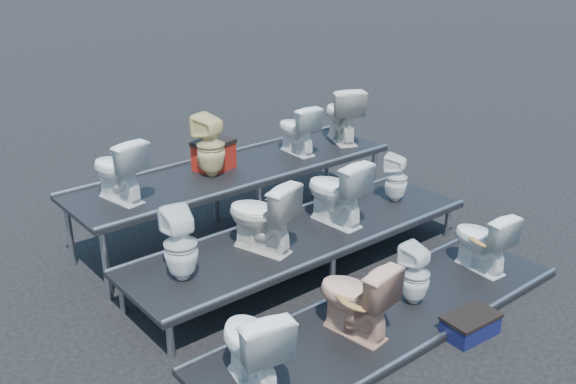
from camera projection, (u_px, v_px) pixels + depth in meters
ground at (303, 270)px, 7.32m from camera, size 80.00×80.00×0.00m
tier_front at (388, 317)px, 6.38m from camera, size 4.20×1.20×0.06m
tier_mid at (303, 252)px, 7.23m from camera, size 4.20×1.20×0.46m
tier_back at (237, 201)px, 8.09m from camera, size 4.20×1.20×0.86m
toilet_0 at (252, 345)px, 5.24m from camera, size 0.59×0.86×0.80m
toilet_1 at (355, 297)px, 5.94m from camera, size 0.54×0.82×0.78m
toilet_2 at (415, 274)px, 6.47m from camera, size 0.29×0.30×0.64m
toilet_3 at (482, 240)px, 7.10m from camera, size 0.46×0.73×0.72m
toilet_4 at (181, 245)px, 6.10m from camera, size 0.38×0.39×0.73m
toilet_5 at (261, 216)px, 6.66m from camera, size 0.64×0.86×0.78m
toilet_6 at (336, 191)px, 7.28m from camera, size 0.49×0.80×0.79m
toilet_7 at (396, 178)px, 7.91m from camera, size 0.36×0.37×0.60m
toilet_8 at (118, 169)px, 6.90m from camera, size 0.52×0.76×0.71m
toilet_9 at (211, 146)px, 7.58m from camera, size 0.42×0.43×0.75m
toilet_10 at (297, 129)px, 8.38m from camera, size 0.40×0.66×0.66m
toilet_11 at (342, 114)px, 8.83m from camera, size 0.71×0.88×0.78m
red_crate at (214, 157)px, 7.87m from camera, size 0.52×0.45×0.32m
step_stool at (470, 326)px, 6.12m from camera, size 0.55×0.35×0.19m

